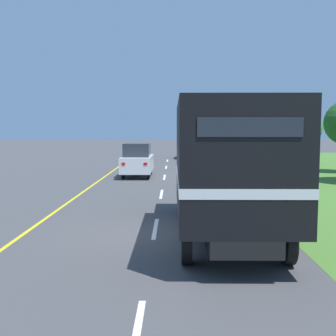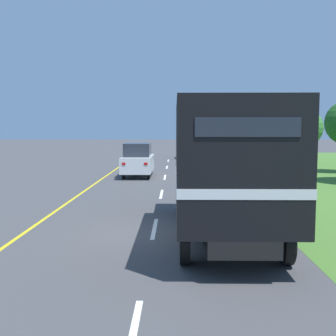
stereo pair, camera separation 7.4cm
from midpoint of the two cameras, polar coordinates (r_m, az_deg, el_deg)
ground_plane at (r=12.12m, az=-2.03°, el=-8.84°), size 200.00×200.00×0.00m
edge_line_yellow at (r=23.97m, az=-9.57°, el=-1.81°), size 0.12×56.79×0.01m
centre_dash_near at (r=12.70m, az=-1.90°, el=-8.17°), size 0.12×2.60×0.01m
centre_dash_mid_a at (r=19.17m, az=-1.01°, el=-3.53°), size 0.12×2.60×0.01m
centre_dash_mid_b at (r=25.71m, az=-0.57°, el=-1.25°), size 0.12×2.60×0.01m
centre_dash_far at (r=32.27m, az=-0.31°, el=0.11°), size 0.12×2.60×0.01m
centre_dash_farthest at (r=38.85m, az=-0.14°, el=1.01°), size 0.12×2.60×0.01m
horse_trailer_truck at (r=11.56m, az=7.49°, el=0.56°), size 2.60×8.06×3.63m
lead_car_white at (r=26.05m, az=-4.24°, el=1.10°), size 1.80×4.27×2.07m
lead_car_grey_ahead at (r=41.80m, az=2.56°, el=2.61°), size 1.80×4.18×1.86m
highway_sign at (r=19.65m, az=15.79°, el=1.52°), size 2.25×0.09×2.83m
roadside_tree_far at (r=37.26m, az=17.76°, el=5.17°), size 3.16×3.16×4.60m
delineator_post at (r=13.29m, az=16.99°, el=-5.58°), size 0.08×0.08×0.95m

